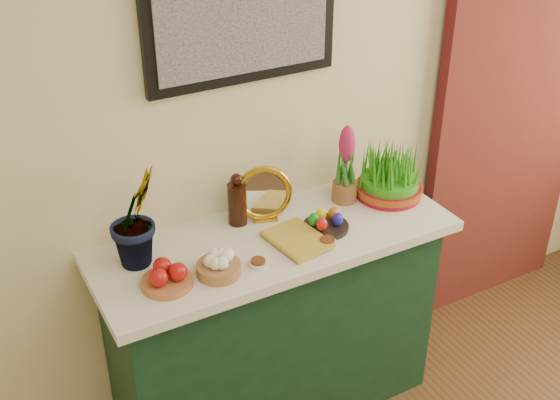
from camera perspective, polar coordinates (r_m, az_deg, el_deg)
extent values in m
cube|color=beige|center=(2.70, -0.58, 8.60)|extent=(4.00, 0.04, 2.70)
cube|color=black|center=(2.52, -3.13, 15.33)|extent=(0.74, 0.03, 0.54)
cube|color=#A5A5A5|center=(2.50, -2.94, 15.24)|extent=(0.66, 0.01, 0.46)
cube|color=#4F0E1C|center=(3.47, 18.56, 8.50)|extent=(0.90, 0.06, 2.30)
cube|color=#133620|center=(2.95, -0.48, -10.46)|extent=(1.30, 0.45, 0.85)
cube|color=beige|center=(2.68, -0.52, -3.22)|extent=(1.40, 0.55, 0.04)
imported|color=#256A1D|center=(2.45, -11.80, -0.22)|extent=(0.31, 0.30, 0.48)
cylinder|color=#A85C33|center=(2.43, -9.16, -6.63)|extent=(0.22, 0.22, 0.02)
cylinder|color=#B07546|center=(2.46, -5.00, -5.62)|extent=(0.16, 0.16, 0.04)
cylinder|color=black|center=(2.70, -3.49, -0.33)|extent=(0.07, 0.07, 0.17)
sphere|color=black|center=(2.65, -3.56, 1.68)|extent=(0.05, 0.05, 0.05)
cube|color=#B68B1F|center=(2.76, -1.18, -1.51)|extent=(0.10, 0.07, 0.01)
torus|color=#B68B1F|center=(2.71, -1.35, 0.55)|extent=(0.23, 0.12, 0.23)
cylinder|color=silver|center=(2.71, -1.30, 0.51)|extent=(0.17, 0.08, 0.17)
imported|color=gold|center=(2.57, -0.15, -3.85)|extent=(0.19, 0.26, 0.03)
cylinder|color=silver|center=(2.50, -1.79, -5.22)|extent=(0.06, 0.06, 0.02)
cylinder|color=#592D14|center=(2.49, -1.80, -4.97)|extent=(0.05, 0.05, 0.01)
cylinder|color=silver|center=(2.61, 3.87, -3.51)|extent=(0.07, 0.07, 0.02)
cylinder|color=#592D14|center=(2.60, 3.88, -3.25)|extent=(0.05, 0.05, 0.01)
cylinder|color=black|center=(2.71, 3.74, -2.17)|extent=(0.21, 0.21, 0.02)
ellipsoid|color=red|center=(2.65, 3.42, -1.97)|extent=(0.04, 0.04, 0.06)
ellipsoid|color=#1D19AF|center=(2.68, 4.71, -1.58)|extent=(0.04, 0.04, 0.06)
ellipsoid|color=yellow|center=(2.71, 3.37, -1.17)|extent=(0.04, 0.04, 0.06)
ellipsoid|color=#18881B|center=(2.68, 2.76, -1.58)|extent=(0.04, 0.04, 0.06)
ellipsoid|color=#CA5117|center=(2.72, 4.36, -1.10)|extent=(0.04, 0.04, 0.06)
cylinder|color=brown|center=(2.88, 5.26, 0.71)|extent=(0.10, 0.10, 0.08)
ellipsoid|color=#B3234F|center=(2.78, 5.47, 4.55)|extent=(0.07, 0.07, 0.16)
cylinder|color=maroon|center=(2.95, 8.82, 0.78)|extent=(0.27, 0.27, 0.05)
cylinder|color=maroon|center=(2.94, 8.83, 0.95)|extent=(0.28, 0.28, 0.03)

